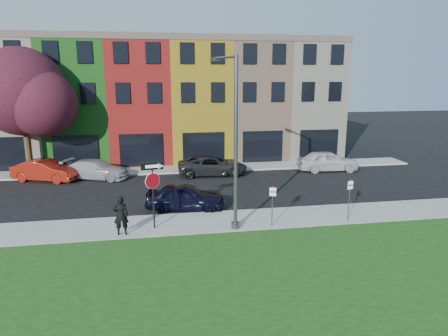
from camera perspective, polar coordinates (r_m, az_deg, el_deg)
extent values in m
plane|color=black|center=(17.95, 3.34, -11.10)|extent=(120.00, 120.00, 0.00)
cube|color=gray|center=(21.09, 6.85, -7.21)|extent=(40.00, 3.00, 0.12)
cube|color=gray|center=(31.79, -8.05, -0.25)|extent=(40.00, 2.40, 0.12)
cube|color=beige|center=(38.86, -26.78, 8.30)|extent=(5.00, 10.00, 10.00)
cube|color=#277F22|center=(37.72, -19.42, 8.84)|extent=(5.00, 10.00, 10.00)
cube|color=red|center=(37.22, -11.73, 9.26)|extent=(5.00, 10.00, 10.00)
cube|color=gold|center=(37.39, -3.95, 9.52)|extent=(5.00, 10.00, 10.00)
cube|color=tan|center=(38.22, 3.64, 9.60)|extent=(5.00, 10.00, 10.00)
cube|color=#BAB59D|center=(39.66, 10.79, 9.53)|extent=(5.00, 10.00, 10.00)
cube|color=black|center=(32.62, -7.32, 2.71)|extent=(30.00, 0.12, 2.60)
cylinder|color=black|center=(19.35, -10.07, -4.05)|extent=(0.08, 0.08, 3.17)
cylinder|color=white|center=(19.12, -10.16, -1.80)|extent=(0.81, 0.15, 0.82)
cylinder|color=maroon|center=(19.09, -10.16, -1.82)|extent=(0.77, 0.14, 0.78)
cube|color=black|center=(18.95, -10.25, 0.24)|extent=(1.04, 0.20, 0.34)
cube|color=white|center=(18.92, -10.25, 0.22)|extent=(0.66, 0.12, 0.14)
imported|color=black|center=(19.10, -14.51, -6.57)|extent=(0.69, 0.46, 1.87)
imported|color=black|center=(22.38, -5.54, -4.12)|extent=(3.39, 5.01, 1.48)
imported|color=maroon|center=(30.96, -24.13, -0.32)|extent=(4.62, 5.68, 1.52)
imported|color=#A9A9AE|center=(30.35, -17.82, -0.17)|extent=(4.88, 5.97, 1.39)
imported|color=black|center=(29.97, -1.64, 0.36)|extent=(2.89, 5.41, 1.44)
imported|color=silver|center=(32.25, 14.59, 0.99)|extent=(2.57, 4.96, 1.60)
cylinder|color=#4D5053|center=(18.46, 1.70, 3.24)|extent=(0.18, 0.18, 8.14)
cylinder|color=#4D5053|center=(19.52, 1.62, -8.16)|extent=(0.40, 0.40, 0.30)
cylinder|color=#4D5053|center=(19.07, 0.25, 15.53)|extent=(0.74, 1.94, 0.12)
cube|color=#4D5053|center=(20.05, -1.29, 15.27)|extent=(0.41, 0.60, 0.16)
cylinder|color=#4D5053|center=(19.65, 6.91, -5.42)|extent=(0.05, 0.05, 2.04)
cube|color=white|center=(19.40, 6.99, -3.40)|extent=(0.31, 0.12, 0.42)
cube|color=maroon|center=(19.38, 7.01, -3.42)|extent=(0.31, 0.11, 0.06)
cylinder|color=#4D5053|center=(21.08, 17.43, -4.41)|extent=(0.05, 0.05, 2.21)
cube|color=white|center=(20.84, 17.62, -2.35)|extent=(0.32, 0.09, 0.42)
cube|color=maroon|center=(20.82, 17.64, -2.36)|extent=(0.31, 0.08, 0.06)
cylinder|color=#301E10|center=(32.81, -26.21, 2.50)|extent=(0.44, 0.44, 3.88)
sphere|color=black|center=(32.39, -26.95, 9.71)|extent=(6.28, 6.28, 6.28)
sphere|color=black|center=(31.10, -24.51, 8.40)|extent=(4.71, 4.71, 4.71)
sphere|color=black|center=(33.90, -28.61, 8.55)|extent=(4.40, 4.40, 4.40)
sphere|color=black|center=(32.89, -26.30, 11.73)|extent=(3.77, 3.77, 3.77)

